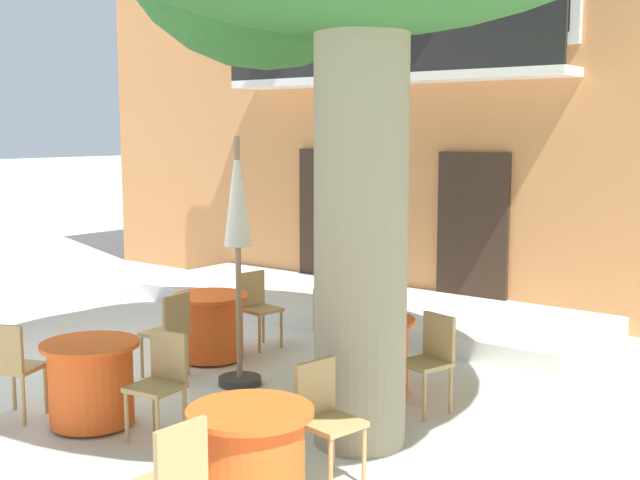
% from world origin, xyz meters
% --- Properties ---
extents(ground_plane, '(120.00, 120.00, 0.00)m').
position_xyz_m(ground_plane, '(0.00, 0.00, 0.00)').
color(ground_plane, silver).
extents(building_facade, '(13.00, 5.09, 7.50)m').
position_xyz_m(building_facade, '(0.79, 6.99, 3.75)').
color(building_facade, '#CC844C').
rests_on(building_facade, ground).
extents(entrance_step_platform, '(7.03, 2.30, 0.25)m').
position_xyz_m(entrance_step_platform, '(0.79, 3.85, 0.12)').
color(entrance_step_platform, silver).
rests_on(entrance_step_platform, ground).
extents(cafe_table_near_tree, '(0.86, 0.86, 0.76)m').
position_xyz_m(cafe_table_near_tree, '(1.57, -1.17, 0.39)').
color(cafe_table_near_tree, '#EA561E').
rests_on(cafe_table_near_tree, ground).
extents(cafe_chair_near_tree_0, '(0.45, 0.45, 0.91)m').
position_xyz_m(cafe_chair_near_tree_0, '(2.30, -1.00, 0.53)').
color(cafe_chair_near_tree_0, tan).
rests_on(cafe_chair_near_tree_0, ground).
extents(cafe_chair_near_tree_1, '(0.52, 0.52, 0.91)m').
position_xyz_m(cafe_chair_near_tree_1, '(0.90, -1.53, 0.53)').
color(cafe_chair_near_tree_1, tan).
rests_on(cafe_chair_near_tree_1, ground).
extents(cafe_table_middle, '(0.86, 0.86, 0.76)m').
position_xyz_m(cafe_table_middle, '(0.89, 0.96, 0.39)').
color(cafe_table_middle, '#EA561E').
rests_on(cafe_table_middle, ground).
extents(cafe_chair_middle_0, '(0.43, 0.43, 0.91)m').
position_xyz_m(cafe_chair_middle_0, '(1.03, 0.22, 0.53)').
color(cafe_chair_middle_0, tan).
rests_on(cafe_chair_middle_0, ground).
extents(cafe_chair_middle_1, '(0.45, 0.45, 0.91)m').
position_xyz_m(cafe_chair_middle_1, '(0.92, 1.71, 0.53)').
color(cafe_chair_middle_1, tan).
rests_on(cafe_chair_middle_1, ground).
extents(cafe_table_front, '(0.86, 0.86, 0.76)m').
position_xyz_m(cafe_table_front, '(3.86, -1.58, 0.39)').
color(cafe_table_front, '#EA561E').
rests_on(cafe_table_front, ground).
extents(cafe_chair_front_0, '(0.46, 0.46, 0.91)m').
position_xyz_m(cafe_chair_front_0, '(3.91, -0.83, 0.53)').
color(cafe_chair_front_0, tan).
rests_on(cafe_chair_front_0, ground).
extents(cafe_table_far_side, '(0.86, 0.86, 0.76)m').
position_xyz_m(cafe_table_far_side, '(2.99, 1.12, 0.39)').
color(cafe_table_far_side, '#EA561E').
rests_on(cafe_table_far_side, ground).
extents(cafe_chair_far_side_0, '(0.49, 0.49, 0.91)m').
position_xyz_m(cafe_chair_far_side_0, '(3.74, 1.01, 0.53)').
color(cafe_chair_far_side_0, tan).
rests_on(cafe_chair_far_side_0, ground).
extents(cafe_chair_far_side_1, '(0.54, 0.54, 0.91)m').
position_xyz_m(cafe_chair_far_side_1, '(2.29, 1.38, 0.53)').
color(cafe_chair_far_side_1, tan).
rests_on(cafe_chair_far_side_1, ground).
extents(cafe_umbrella, '(0.44, 0.44, 2.55)m').
position_xyz_m(cafe_umbrella, '(1.78, 0.49, 1.67)').
color(cafe_umbrella, '#997A56').
rests_on(cafe_umbrella, ground).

